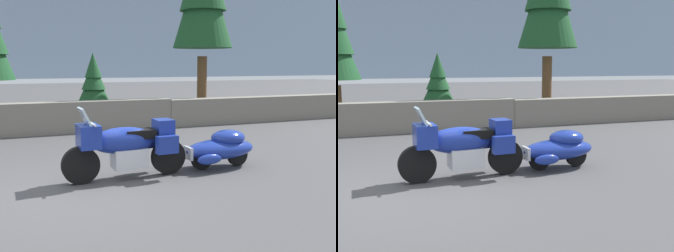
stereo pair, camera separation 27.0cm
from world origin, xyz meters
The scene contains 6 objects.
ground_plane centered at (0.00, 0.00, 0.00)m, with size 80.00×80.00×0.00m, color #424244.
stone_guard_wall centered at (0.53, 5.95, 0.45)m, with size 24.00×0.56×0.95m.
distant_ridgeline centered at (0.00, 95.93, 8.00)m, with size 240.00×80.00×16.00m, color #7F93AD.
touring_motorcycle centered at (1.07, 0.57, 0.62)m, with size 2.31×0.78×1.33m.
car_shaped_trailer centered at (3.04, 0.64, 0.41)m, with size 2.21×0.80×0.76m.
pine_tree_secondary centered at (1.81, 7.42, 1.54)m, with size 1.07×1.07×2.47m.
Camera 1 is at (-0.75, -6.17, 2.05)m, focal length 42.13 mm.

